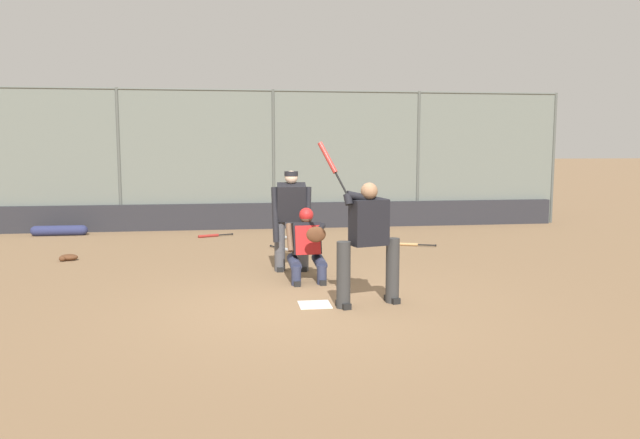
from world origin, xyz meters
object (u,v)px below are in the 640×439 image
(umpire_home, at_px, (291,218))
(catcher_behind_plate, at_px, (307,244))
(spare_bat_near_backstop, at_px, (292,239))
(fielding_glove_on_dirt, at_px, (68,257))
(batter_at_plate, at_px, (368,239))
(equipment_bag_dugout_side, at_px, (59,231))
(spare_bat_third_base_side, at_px, (284,249))
(spare_bat_by_padding, at_px, (409,244))
(spare_bat_first_base_side, at_px, (211,236))

(umpire_home, bearing_deg, catcher_behind_plate, 103.74)
(spare_bat_near_backstop, bearing_deg, umpire_home, 149.64)
(spare_bat_near_backstop, bearing_deg, fielding_glove_on_dirt, 88.13)
(batter_at_plate, xyz_separation_m, equipment_bag_dugout_side, (5.90, -7.38, -0.79))
(spare_bat_third_base_side, bearing_deg, catcher_behind_plate, -26.71)
(catcher_behind_plate, bearing_deg, spare_bat_by_padding, -131.96)
(spare_bat_first_base_side, bearing_deg, spare_bat_by_padding, 133.77)
(umpire_home, height_order, spare_bat_near_backstop, umpire_home)
(batter_at_plate, height_order, spare_bat_by_padding, batter_at_plate)
(spare_bat_first_base_side, bearing_deg, spare_bat_near_backstop, 134.57)
(catcher_behind_plate, height_order, umpire_home, umpire_home)
(umpire_home, xyz_separation_m, equipment_bag_dugout_side, (5.10, -4.98, -0.81))
(catcher_behind_plate, distance_m, spare_bat_first_base_side, 5.44)
(fielding_glove_on_dirt, bearing_deg, spare_bat_first_base_side, -134.06)
(spare_bat_third_base_side, bearing_deg, spare_bat_near_backstop, 139.17)
(batter_at_plate, bearing_deg, spare_bat_first_base_side, -85.91)
(batter_at_plate, xyz_separation_m, spare_bat_third_base_side, (0.75, -4.50, -0.88))
(spare_bat_by_padding, relative_size, spare_bat_first_base_side, 1.05)
(umpire_home, height_order, equipment_bag_dugout_side, umpire_home)
(equipment_bag_dugout_side, bearing_deg, umpire_home, 135.69)
(batter_at_plate, height_order, umpire_home, batter_at_plate)
(spare_bat_third_base_side, bearing_deg, fielding_glove_on_dirt, -111.59)
(spare_bat_third_base_side, xyz_separation_m, spare_bat_first_base_side, (1.55, -2.14, 0.00))
(spare_bat_first_base_side, distance_m, fielding_glove_on_dirt, 3.70)
(spare_bat_by_padding, xyz_separation_m, fielding_glove_on_dirt, (6.83, 0.74, 0.03))
(umpire_home, xyz_separation_m, fielding_glove_on_dirt, (4.07, -1.58, -0.87))
(spare_bat_near_backstop, relative_size, spare_bat_by_padding, 0.93)
(umpire_home, height_order, spare_bat_first_base_side, umpire_home)
(spare_bat_near_backstop, height_order, spare_bat_by_padding, same)
(catcher_behind_plate, distance_m, umpire_home, 0.98)
(batter_at_plate, xyz_separation_m, catcher_behind_plate, (0.64, -1.49, -0.30))
(spare_bat_near_backstop, relative_size, spare_bat_third_base_side, 1.06)
(catcher_behind_plate, xyz_separation_m, spare_bat_near_backstop, (-0.17, -4.35, -0.58))
(batter_at_plate, height_order, equipment_bag_dugout_side, batter_at_plate)
(catcher_behind_plate, distance_m, spare_bat_third_base_side, 3.07)
(umpire_home, relative_size, spare_bat_near_backstop, 2.15)
(catcher_behind_plate, relative_size, umpire_home, 0.68)
(umpire_home, bearing_deg, spare_bat_third_base_side, -87.56)
(batter_at_plate, bearing_deg, equipment_bag_dugout_side, -66.37)
(spare_bat_near_backstop, relative_size, equipment_bag_dugout_side, 0.61)
(fielding_glove_on_dirt, bearing_deg, spare_bat_by_padding, -173.81)
(spare_bat_by_padding, relative_size, fielding_glove_on_dirt, 2.59)
(spare_bat_first_base_side, bearing_deg, fielding_glove_on_dirt, 23.94)
(spare_bat_by_padding, xyz_separation_m, spare_bat_first_base_side, (4.26, -1.92, 0.00))
(spare_bat_first_base_side, relative_size, equipment_bag_dugout_side, 0.62)
(catcher_behind_plate, distance_m, fielding_glove_on_dirt, 4.94)
(spare_bat_by_padding, relative_size, equipment_bag_dugout_side, 0.65)
(umpire_home, distance_m, spare_bat_near_backstop, 3.57)
(catcher_behind_plate, relative_size, spare_bat_by_padding, 1.37)
(catcher_behind_plate, xyz_separation_m, spare_bat_third_base_side, (0.11, -3.01, -0.58))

